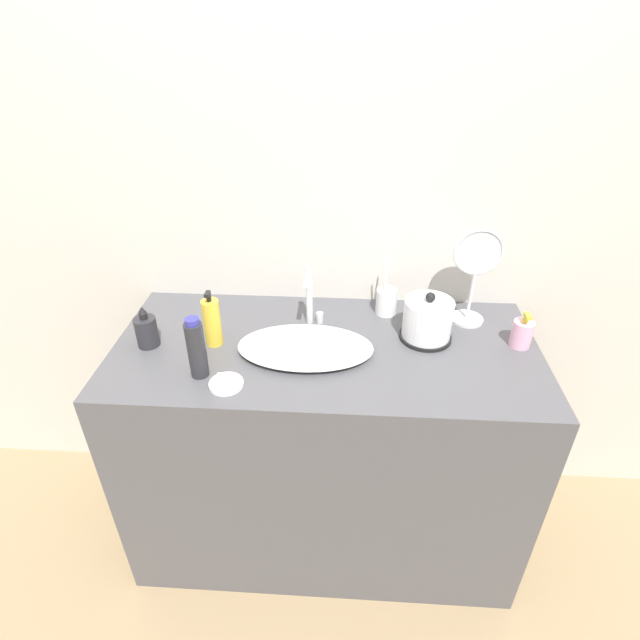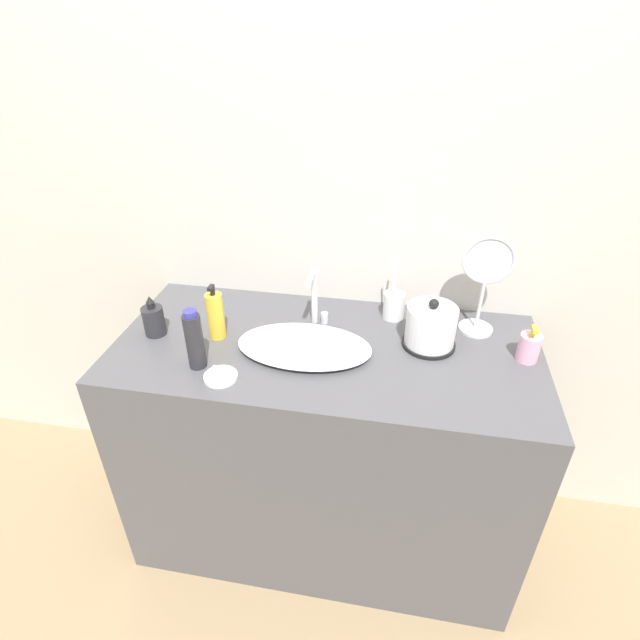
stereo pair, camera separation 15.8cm
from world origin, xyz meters
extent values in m
plane|color=#997F5B|center=(0.00, 0.00, 0.00)|extent=(12.00, 12.00, 0.00)
cube|color=beige|center=(0.00, 0.66, 1.30)|extent=(6.00, 0.04, 2.60)
cube|color=#4C4C51|center=(0.00, 0.32, 0.46)|extent=(1.39, 0.64, 0.91)
ellipsoid|color=white|center=(-0.06, 0.28, 0.93)|extent=(0.44, 0.26, 0.04)
cylinder|color=silver|center=(-0.06, 0.46, 1.02)|extent=(0.02, 0.02, 0.21)
cylinder|color=silver|center=(-0.06, 0.41, 1.12)|extent=(0.02, 0.11, 0.02)
cylinder|color=silver|center=(-0.03, 0.46, 0.93)|extent=(0.02, 0.02, 0.04)
cylinder|color=black|center=(0.33, 0.39, 0.92)|extent=(0.17, 0.17, 0.01)
cylinder|color=silver|center=(0.33, 0.39, 0.98)|extent=(0.16, 0.16, 0.14)
sphere|color=black|center=(0.33, 0.39, 1.07)|extent=(0.03, 0.03, 0.03)
cylinder|color=silver|center=(0.20, 0.54, 0.96)|extent=(0.07, 0.07, 0.10)
cylinder|color=white|center=(0.20, 0.53, 1.04)|extent=(0.02, 0.02, 0.18)
cylinder|color=white|center=(0.20, 0.55, 1.04)|extent=(0.02, 0.01, 0.18)
cylinder|color=#EAA8C6|center=(0.63, 0.36, 0.96)|extent=(0.07, 0.07, 0.09)
cylinder|color=gold|center=(0.63, 0.36, 1.02)|extent=(0.02, 0.02, 0.02)
cube|color=gold|center=(0.63, 0.35, 1.03)|extent=(0.02, 0.04, 0.01)
cylinder|color=#28282D|center=(-0.37, 0.15, 1.00)|extent=(0.05, 0.05, 0.18)
cylinder|color=#333399|center=(-0.37, 0.15, 1.10)|extent=(0.04, 0.04, 0.02)
cylinder|color=#28282D|center=(-0.58, 0.29, 0.96)|extent=(0.07, 0.07, 0.10)
cylinder|color=black|center=(-0.58, 0.29, 1.03)|extent=(0.02, 0.02, 0.02)
cone|color=black|center=(-0.58, 0.29, 1.05)|extent=(0.03, 0.03, 0.02)
cylinder|color=gold|center=(-0.37, 0.31, 0.99)|extent=(0.06, 0.06, 0.16)
cylinder|color=black|center=(-0.37, 0.31, 1.09)|extent=(0.02, 0.02, 0.02)
cube|color=black|center=(-0.37, 0.30, 1.10)|extent=(0.01, 0.03, 0.01)
cylinder|color=white|center=(-0.28, 0.10, 0.92)|extent=(0.10, 0.10, 0.01)
cube|color=#EFE5C6|center=(-0.28, 0.10, 0.94)|extent=(0.06, 0.04, 0.02)
cylinder|color=silver|center=(0.49, 0.51, 0.92)|extent=(0.11, 0.11, 0.01)
cylinder|color=silver|center=(0.49, 0.51, 1.01)|extent=(0.01, 0.01, 0.17)
torus|color=silver|center=(0.49, 0.51, 1.18)|extent=(0.17, 0.01, 0.17)
cylinder|color=silver|center=(0.49, 0.51, 1.18)|extent=(0.14, 0.00, 0.14)
camera|label=1|loc=(0.06, -1.01, 1.86)|focal=28.00mm
camera|label=2|loc=(0.22, -0.99, 1.86)|focal=28.00mm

